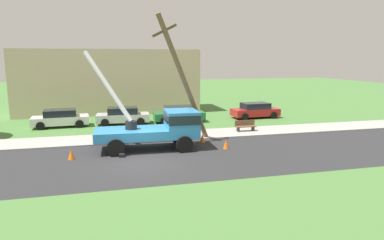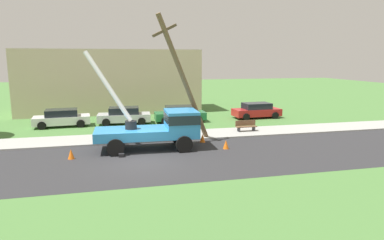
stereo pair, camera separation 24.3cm
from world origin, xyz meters
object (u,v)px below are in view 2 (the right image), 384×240
object	(u,v)px
traffic_cone_behind	(71,154)
traffic_cone_curbside	(203,138)
traffic_cone_ahead	(226,144)
parked_sedan_silver	(124,116)
parked_sedan_green	(180,114)
parked_sedan_white	(62,118)
utility_truck	(160,126)
park_bench	(246,126)
leaning_utility_pole	(183,78)
parked_sedan_red	(257,110)

from	to	relation	value
traffic_cone_behind	traffic_cone_curbside	bearing A→B (deg)	14.30
traffic_cone_ahead	parked_sedan_silver	xyz separation A→B (m)	(-5.74, 9.94, 0.43)
parked_sedan_silver	parked_sedan_green	bearing A→B (deg)	-3.10
traffic_cone_ahead	parked_sedan_white	distance (m)	14.59
utility_truck	park_bench	bearing A→B (deg)	24.77
parked_sedan_white	parked_sedan_green	world-z (taller)	same
leaning_utility_pole	traffic_cone_ahead	size ratio (longest dim) A/B	14.85
parked_sedan_white	traffic_cone_curbside	bearing A→B (deg)	-38.86
traffic_cone_behind	parked_sedan_green	xyz separation A→B (m)	(8.15, 9.77, 0.43)
utility_truck	traffic_cone_behind	world-z (taller)	utility_truck
traffic_cone_behind	parked_sedan_silver	xyz separation A→B (m)	(3.33, 10.03, 0.43)
traffic_cone_behind	park_bench	bearing A→B (deg)	19.71
parked_sedan_silver	park_bench	distance (m)	10.47
traffic_cone_curbside	park_bench	world-z (taller)	park_bench
utility_truck	park_bench	xyz separation A→B (m)	(6.95, 3.20, -0.95)
parked_sedan_white	parked_sedan_red	world-z (taller)	same
leaning_utility_pole	parked_sedan_silver	world-z (taller)	leaning_utility_pole
parked_sedan_white	parked_sedan_silver	world-z (taller)	same
utility_truck	parked_sedan_white	xyz separation A→B (m)	(-6.85, 8.81, -0.70)
traffic_cone_behind	traffic_cone_curbside	distance (m)	8.36
traffic_cone_ahead	park_bench	xyz separation A→B (m)	(3.05, 4.25, 0.18)
leaning_utility_pole	parked_sedan_white	bearing A→B (deg)	139.28
park_bench	parked_sedan_white	bearing A→B (deg)	157.87
traffic_cone_ahead	parked_sedan_red	world-z (taller)	parked_sedan_red
utility_truck	parked_sedan_red	size ratio (longest dim) A/B	1.51
leaning_utility_pole	parked_sedan_white	size ratio (longest dim) A/B	1.84
utility_truck	parked_sedan_green	distance (m)	9.16
traffic_cone_curbside	parked_sedan_red	distance (m)	10.97
traffic_cone_ahead	parked_sedan_red	bearing A→B (deg)	57.19
leaning_utility_pole	parked_sedan_green	xyz separation A→B (m)	(1.23, 7.22, -3.53)
leaning_utility_pole	park_bench	xyz separation A→B (m)	(5.20, 1.79, -3.78)
utility_truck	parked_sedan_green	bearing A→B (deg)	70.99
parked_sedan_green	park_bench	distance (m)	6.73
utility_truck	leaning_utility_pole	size ratio (longest dim) A/B	0.81
leaning_utility_pole	parked_sedan_white	distance (m)	11.88
parked_sedan_green	parked_sedan_red	world-z (taller)	same
parked_sedan_red	parked_sedan_silver	bearing A→B (deg)	-179.56
traffic_cone_behind	parked_sedan_green	world-z (taller)	parked_sedan_green
traffic_cone_ahead	parked_sedan_silver	distance (m)	11.48
traffic_cone_ahead	parked_sedan_red	xyz separation A→B (m)	(6.47, 10.03, 0.43)
utility_truck	traffic_cone_ahead	xyz separation A→B (m)	(3.89, -1.04, -1.13)
traffic_cone_behind	park_bench	xyz separation A→B (m)	(12.12, 4.34, 0.18)
leaning_utility_pole	parked_sedan_green	bearing A→B (deg)	80.36
utility_truck	leaning_utility_pole	bearing A→B (deg)	38.92
traffic_cone_ahead	parked_sedan_green	bearing A→B (deg)	95.42
traffic_cone_ahead	parked_sedan_white	size ratio (longest dim) A/B	0.12
traffic_cone_ahead	parked_sedan_silver	world-z (taller)	parked_sedan_silver
traffic_cone_ahead	parked_sedan_white	bearing A→B (deg)	137.47
leaning_utility_pole	traffic_cone_curbside	size ratio (longest dim) A/B	14.85
parked_sedan_silver	parked_sedan_red	bearing A→B (deg)	0.44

